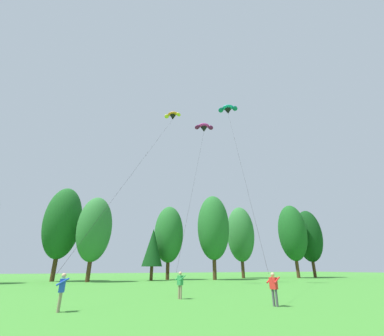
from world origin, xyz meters
The scene contains 14 objects.
treeline_tree_e centered at (-8.96, 53.82, 8.88)m, with size 5.76×5.76×14.67m.
treeline_tree_f centered at (-4.10, 49.83, 7.63)m, with size 5.20×5.20×12.60m.
treeline_tree_g centered at (5.62, 50.63, 5.18)m, with size 3.42×3.42×8.27m.
treeline_tree_h centered at (8.98, 52.43, 7.75)m, with size 5.26×5.26×12.81m.
treeline_tree_i centered at (16.47, 49.01, 8.98)m, with size 5.81×5.81×14.83m.
treeline_tree_j centered at (25.23, 53.29, 8.66)m, with size 5.66×5.66×14.30m.
treeline_tree_k centered at (36.27, 49.83, 9.08)m, with size 5.85×5.85×14.99m.
treeline_tree_l centered at (42.06, 50.91, 8.77)m, with size 5.71×5.71×14.48m.
kite_flyer_near centered at (-6.55, 21.49, 1.00)m, with size 0.56×0.60×1.69m.
kite_flyer_mid centered at (0.58, 24.24, 1.00)m, with size 0.67×0.70×1.69m.
kite_flyer_far centered at (4.04, 18.95, 1.00)m, with size 0.66×0.69×1.69m.
parafoil_kite_high_orange centered at (4.33, 38.37, 23.62)m, with size 12.51×18.01×22.62m.
parafoil_kite_mid_magenta centered at (10.12, 39.33, 23.38)m, with size 11.43×16.11×22.58m.
parafoil_kite_far_teal centered at (12.71, 35.85, 25.44)m, with size 10.51×18.26×24.62m.
Camera 1 is at (-6.15, 6.65, 1.92)m, focal length 23.82 mm.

